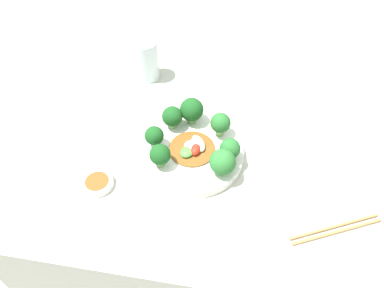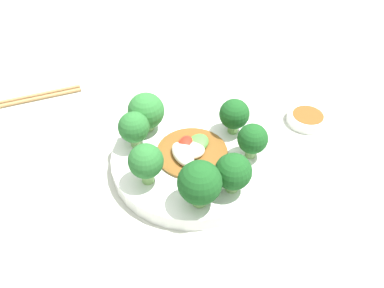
{
  "view_description": "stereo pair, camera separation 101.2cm",
  "coord_description": "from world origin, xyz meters",
  "views": [
    {
      "loc": [
        -0.06,
        0.58,
        1.47
      ],
      "look_at": [
        0.04,
        0.02,
        0.82
      ],
      "focal_mm": 35.0,
      "sensor_mm": 36.0,
      "label": 1
    },
    {
      "loc": [
        0.06,
        -0.39,
        1.2
      ],
      "look_at": [
        0.04,
        0.02,
        0.82
      ],
      "focal_mm": 35.0,
      "sensor_mm": 36.0,
      "label": 2
    }
  ],
  "objects": [
    {
      "name": "table",
      "position": [
        0.0,
        0.0,
        0.39
      ],
      "size": [
        0.87,
        0.66,
        0.77
      ],
      "color": "#B7BCAD",
      "rests_on": "ground_plane"
    },
    {
      "name": "plate",
      "position": [
        0.04,
        0.02,
        0.78
      ],
      "size": [
        0.25,
        0.25,
        0.02
      ],
      "color": "white",
      "rests_on": "table"
    },
    {
      "name": "broccoli_south",
      "position": [
        0.05,
        -0.07,
        0.83
      ],
      "size": [
        0.06,
        0.06,
        0.07
      ],
      "color": "#7AAD5B",
      "rests_on": "plate"
    },
    {
      "name": "broccoli_southeast",
      "position": [
        0.1,
        -0.05,
        0.83
      ],
      "size": [
        0.05,
        0.05,
        0.06
      ],
      "color": "#89B76B",
      "rests_on": "plate"
    },
    {
      "name": "broccoli_east",
      "position": [
        0.12,
        0.02,
        0.83
      ],
      "size": [
        0.05,
        0.05,
        0.06
      ],
      "color": "#89B76B",
      "rests_on": "plate"
    },
    {
      "name": "broccoli_northeast",
      "position": [
        0.1,
        0.07,
        0.83
      ],
      "size": [
        0.05,
        0.05,
        0.06
      ],
      "color": "#7AAD5B",
      "rests_on": "plate"
    },
    {
      "name": "broccoli_northwest",
      "position": [
        -0.04,
        0.07,
        0.83
      ],
      "size": [
        0.06,
        0.06,
        0.07
      ],
      "color": "#89B76B",
      "rests_on": "plate"
    },
    {
      "name": "broccoli_southwest",
      "position": [
        -0.02,
        -0.04,
        0.83
      ],
      "size": [
        0.05,
        0.05,
        0.06
      ],
      "color": "#7AAD5B",
      "rests_on": "plate"
    },
    {
      "name": "broccoli_west",
      "position": [
        -0.05,
        0.03,
        0.83
      ],
      "size": [
        0.05,
        0.05,
        0.06
      ],
      "color": "#70A356",
      "rests_on": "plate"
    },
    {
      "name": "stirfry_center",
      "position": [
        0.03,
        0.02,
        0.8
      ],
      "size": [
        0.11,
        0.11,
        0.02
      ],
      "color": "brown",
      "rests_on": "plate"
    },
    {
      "name": "chopsticks",
      "position": [
        -0.29,
        0.16,
        0.77
      ],
      "size": [
        0.19,
        0.1,
        0.01
      ],
      "color": "#AD7F4C",
      "rests_on": "table"
    },
    {
      "name": "sauce_dish",
      "position": [
        0.23,
        0.14,
        0.78
      ],
      "size": [
        0.07,
        0.07,
        0.02
      ],
      "color": "white",
      "rests_on": "table"
    }
  ]
}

